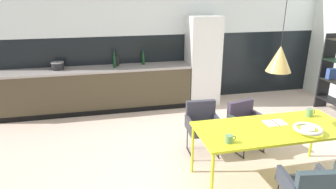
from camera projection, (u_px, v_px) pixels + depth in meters
The scene contains 17 objects.
ground_plane at pixel (219, 178), 3.97m from camera, with size 9.65×9.65×0.00m, color beige.
back_wall_splashback_dark at pixel (167, 68), 6.69m from camera, with size 7.43×0.12×1.50m, color black.
kitchen_counter at pixel (96, 90), 6.12m from camera, with size 3.95×0.63×0.91m.
refrigerator_column at pixel (203, 60), 6.44m from camera, with size 0.67×0.60×1.91m, color silver.
dining_table at pixel (273, 131), 3.72m from camera, with size 1.95×0.82×0.75m.
armchair_head_of_table at pixel (245, 119), 4.57m from camera, with size 0.58×0.57×0.76m.
armchair_far_side at pixel (202, 121), 4.48m from camera, with size 0.51×0.49×0.80m.
armchair_corner_seat at pixel (310, 186), 3.03m from camera, with size 0.55×0.54×0.73m.
fruit_bowl at pixel (308, 129), 3.55m from camera, with size 0.34×0.34×0.08m.
open_book at pixel (275, 123), 3.83m from camera, with size 0.27×0.20×0.02m.
mug_dark_espresso at pixel (229, 139), 3.33m from camera, with size 0.13×0.09×0.09m.
mug_white_ceramic at pixel (310, 113), 4.03m from camera, with size 0.13×0.08×0.11m.
cooking_pot at pixel (58, 66), 5.86m from camera, with size 0.25×0.25×0.18m.
bottle_spice_small at pixel (143, 59), 6.26m from camera, with size 0.07×0.07×0.29m.
bottle_oil_tall at pixel (117, 60), 6.14m from camera, with size 0.07×0.07×0.31m.
bottle_vinegar_dark at pixel (115, 61), 5.99m from camera, with size 0.06×0.06×0.34m.
pendant_lamp_over_table_near at pixel (280, 59), 3.46m from camera, with size 0.30×0.30×1.47m.
Camera 1 is at (-1.42, -3.14, 2.37)m, focal length 31.39 mm.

